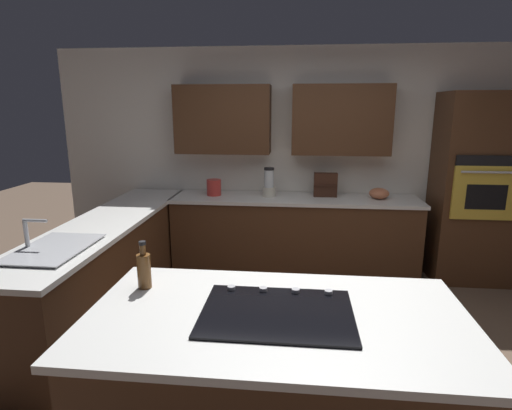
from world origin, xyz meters
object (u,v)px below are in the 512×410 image
sink_unit (53,248)px  spice_rack (325,185)px  cooktop (277,312)px  mixing_bowl (379,193)px  kettle (214,187)px  blender (269,184)px  wall_oven (473,189)px  oil_bottle (144,269)px

sink_unit → spice_rack: 2.93m
cooktop → mixing_bowl: size_ratio=3.41×
spice_rack → kettle: bearing=2.5°
blender → mixing_bowl: (-1.25, 0.00, -0.08)m
kettle → sink_unit: bearing=68.8°
wall_oven → kettle: size_ratio=11.13×
sink_unit → mixing_bowl: (-2.68, -2.01, 0.04)m
sink_unit → mixing_bowl: bearing=-143.1°
kettle → mixing_bowl: bearing=180.0°
sink_unit → oil_bottle: oil_bottle is taller
sink_unit → oil_bottle: size_ratio=2.51×
blender → oil_bottle: (0.53, 2.55, -0.03)m
wall_oven → kettle: bearing=-0.6°
wall_oven → cooktop: bearing=53.9°
oil_bottle → mixing_bowl: bearing=-124.9°
blender → oil_bottle: blender is taller
sink_unit → wall_oven: bearing=-151.7°
wall_oven → spice_rack: bearing=-3.0°
kettle → oil_bottle: bearing=92.7°
wall_oven → blender: 2.25m
mixing_bowl → spice_rack: spice_rack is taller
wall_oven → mixing_bowl: size_ratio=9.30×
wall_oven → cooktop: wall_oven is taller
oil_bottle → kettle: bearing=-87.3°
blender → spice_rack: 0.65m
mixing_bowl → kettle: 1.90m
sink_unit → oil_bottle: 1.05m
kettle → oil_bottle: (-0.12, 2.55, 0.02)m
cooktop → spice_rack: bearing=-98.1°
wall_oven → spice_rack: (1.60, -0.08, -0.00)m
sink_unit → kettle: bearing=-111.2°
cooktop → spice_rack: size_ratio=2.76×
cooktop → sink_unit: bearing=-24.8°
kettle → oil_bottle: 2.56m
sink_unit → mixing_bowl: 3.35m
sink_unit → spice_rack: (-2.08, -2.07, 0.12)m
cooktop → wall_oven: bearing=-126.1°
mixing_bowl → spice_rack: bearing=-5.3°
oil_bottle → cooktop: bearing=163.5°
wall_oven → cooktop: (2.01, 2.76, -0.13)m
sink_unit → blender: blender is taller
sink_unit → mixing_bowl: sink_unit is taller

